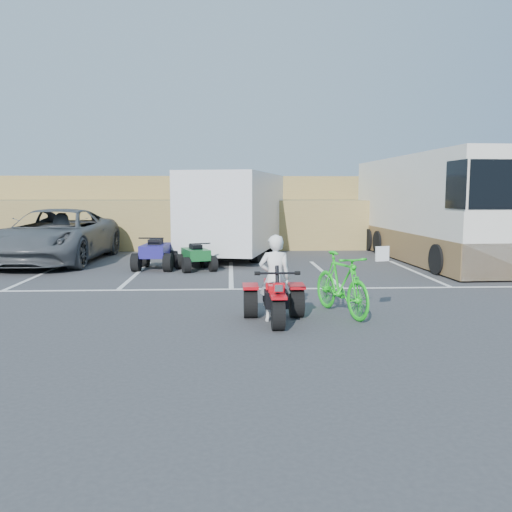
{
  "coord_description": "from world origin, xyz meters",
  "views": [
    {
      "loc": [
        -0.02,
        -10.44,
        2.31
      ],
      "look_at": [
        0.51,
        0.72,
        1.0
      ],
      "focal_mm": 38.0,
      "sensor_mm": 36.0,
      "label": 1
    }
  ],
  "objects_px": {
    "green_dirt_bike": "(341,284)",
    "quad_atv_green": "(196,270)",
    "quad_atv_blue": "(156,269)",
    "red_trike_atv": "(275,323)",
    "grey_pickup": "(56,236)",
    "cargo_trailer": "(235,212)",
    "rider": "(275,278)",
    "rv_motorhome": "(431,216)"
  },
  "relations": [
    {
      "from": "quad_atv_blue",
      "to": "quad_atv_green",
      "type": "xyz_separation_m",
      "value": [
        1.22,
        -0.29,
        0.0
      ]
    },
    {
      "from": "cargo_trailer",
      "to": "green_dirt_bike",
      "type": "bearing_deg",
      "value": -64.85
    },
    {
      "from": "red_trike_atv",
      "to": "quad_atv_blue",
      "type": "xyz_separation_m",
      "value": [
        -3.05,
        6.97,
        0.0
      ]
    },
    {
      "from": "rv_motorhome",
      "to": "quad_atv_green",
      "type": "distance_m",
      "value": 8.39
    },
    {
      "from": "cargo_trailer",
      "to": "grey_pickup",
      "type": "bearing_deg",
      "value": -153.3
    },
    {
      "from": "red_trike_atv",
      "to": "quad_atv_green",
      "type": "xyz_separation_m",
      "value": [
        -1.83,
        6.69,
        0.0
      ]
    },
    {
      "from": "red_trike_atv",
      "to": "rv_motorhome",
      "type": "relative_size",
      "value": 0.16
    },
    {
      "from": "green_dirt_bike",
      "to": "quad_atv_blue",
      "type": "bearing_deg",
      "value": 106.61
    },
    {
      "from": "quad_atv_blue",
      "to": "rv_motorhome",
      "type": "bearing_deg",
      "value": 16.71
    },
    {
      "from": "green_dirt_bike",
      "to": "grey_pickup",
      "type": "distance_m",
      "value": 11.41
    },
    {
      "from": "green_dirt_bike",
      "to": "rv_motorhome",
      "type": "relative_size",
      "value": 0.2
    },
    {
      "from": "green_dirt_bike",
      "to": "quad_atv_green",
      "type": "bearing_deg",
      "value": 99.5
    },
    {
      "from": "grey_pickup",
      "to": "rv_motorhome",
      "type": "bearing_deg",
      "value": 2.35
    },
    {
      "from": "rider",
      "to": "quad_atv_blue",
      "type": "height_order",
      "value": "rider"
    },
    {
      "from": "red_trike_atv",
      "to": "cargo_trailer",
      "type": "distance_m",
      "value": 10.34
    },
    {
      "from": "grey_pickup",
      "to": "cargo_trailer",
      "type": "relative_size",
      "value": 0.93
    },
    {
      "from": "cargo_trailer",
      "to": "quad_atv_blue",
      "type": "height_order",
      "value": "cargo_trailer"
    },
    {
      "from": "cargo_trailer",
      "to": "rv_motorhome",
      "type": "relative_size",
      "value": 0.7
    },
    {
      "from": "red_trike_atv",
      "to": "rider",
      "type": "bearing_deg",
      "value": 90.0
    },
    {
      "from": "red_trike_atv",
      "to": "grey_pickup",
      "type": "relative_size",
      "value": 0.24
    },
    {
      "from": "red_trike_atv",
      "to": "quad_atv_blue",
      "type": "relative_size",
      "value": 0.97
    },
    {
      "from": "rider",
      "to": "rv_motorhome",
      "type": "bearing_deg",
      "value": -124.9
    },
    {
      "from": "red_trike_atv",
      "to": "green_dirt_bike",
      "type": "height_order",
      "value": "green_dirt_bike"
    },
    {
      "from": "red_trike_atv",
      "to": "rider",
      "type": "height_order",
      "value": "rider"
    },
    {
      "from": "rider",
      "to": "green_dirt_bike",
      "type": "xyz_separation_m",
      "value": [
        1.3,
        0.45,
        -0.19
      ]
    },
    {
      "from": "green_dirt_bike",
      "to": "cargo_trailer",
      "type": "bearing_deg",
      "value": 83.6
    },
    {
      "from": "rider",
      "to": "cargo_trailer",
      "type": "xyz_separation_m",
      "value": [
        -0.61,
        10.05,
        0.84
      ]
    },
    {
      "from": "green_dirt_bike",
      "to": "quad_atv_green",
      "type": "distance_m",
      "value": 6.87
    },
    {
      "from": "red_trike_atv",
      "to": "rv_motorhome",
      "type": "xyz_separation_m",
      "value": [
        6.12,
        8.89,
        1.51
      ]
    },
    {
      "from": "red_trike_atv",
      "to": "quad_atv_blue",
      "type": "bearing_deg",
      "value": 113.72
    },
    {
      "from": "green_dirt_bike",
      "to": "quad_atv_blue",
      "type": "relative_size",
      "value": 1.26
    },
    {
      "from": "quad_atv_blue",
      "to": "rider",
      "type": "bearing_deg",
      "value": -61.02
    },
    {
      "from": "rider",
      "to": "green_dirt_bike",
      "type": "relative_size",
      "value": 0.79
    },
    {
      "from": "rider",
      "to": "cargo_trailer",
      "type": "height_order",
      "value": "cargo_trailer"
    },
    {
      "from": "rv_motorhome",
      "to": "red_trike_atv",
      "type": "bearing_deg",
      "value": -126.95
    },
    {
      "from": "rv_motorhome",
      "to": "green_dirt_bike",
      "type": "bearing_deg",
      "value": -122.57
    },
    {
      "from": "rider",
      "to": "grey_pickup",
      "type": "relative_size",
      "value": 0.25
    },
    {
      "from": "quad_atv_blue",
      "to": "cargo_trailer",
      "type": "bearing_deg",
      "value": 57.83
    },
    {
      "from": "rider",
      "to": "quad_atv_green",
      "type": "distance_m",
      "value": 6.83
    },
    {
      "from": "rider",
      "to": "rv_motorhome",
      "type": "distance_m",
      "value": 10.7
    },
    {
      "from": "grey_pickup",
      "to": "cargo_trailer",
      "type": "xyz_separation_m",
      "value": [
        5.98,
        1.36,
        0.73
      ]
    },
    {
      "from": "rider",
      "to": "grey_pickup",
      "type": "xyz_separation_m",
      "value": [
        -6.59,
        8.68,
        0.1
      ]
    }
  ]
}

